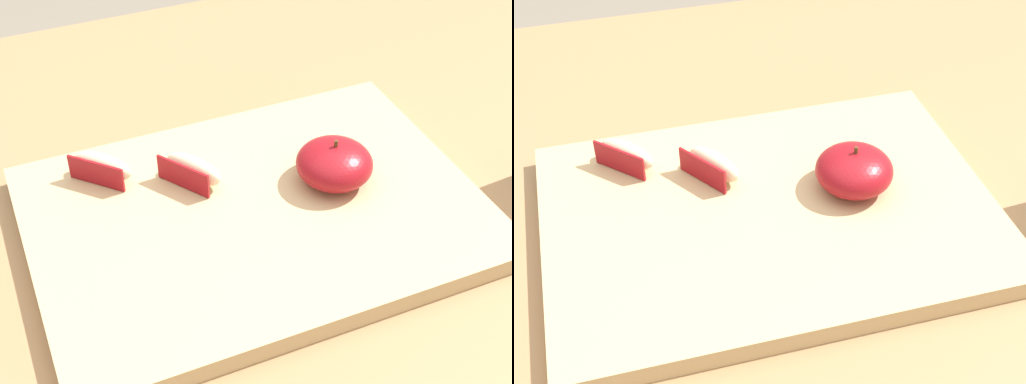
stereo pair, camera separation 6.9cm
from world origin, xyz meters
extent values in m
cube|color=#9E754C|center=(0.00, 0.00, 0.73)|extent=(1.22, 0.94, 0.03)
cube|color=#9E754C|center=(0.55, 0.41, 0.36)|extent=(0.06, 0.06, 0.71)
cube|color=tan|center=(0.05, 0.00, 0.75)|extent=(0.43, 0.31, 0.02)
ellipsoid|color=maroon|center=(0.14, 0.01, 0.78)|extent=(0.08, 0.08, 0.04)
cylinder|color=#4C3319|center=(0.14, 0.01, 0.80)|extent=(0.00, 0.00, 0.01)
ellipsoid|color=beige|center=(-0.07, 0.10, 0.78)|extent=(0.06, 0.06, 0.03)
cube|color=maroon|center=(-0.08, 0.09, 0.78)|extent=(0.05, 0.05, 0.03)
ellipsoid|color=beige|center=(0.01, 0.06, 0.78)|extent=(0.05, 0.07, 0.03)
cube|color=maroon|center=(0.00, 0.05, 0.78)|extent=(0.04, 0.05, 0.03)
camera|label=1|loc=(-0.15, -0.49, 1.23)|focal=51.92mm
camera|label=2|loc=(-0.09, -0.51, 1.23)|focal=51.92mm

